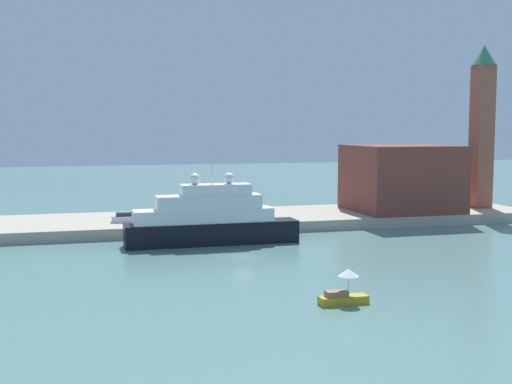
# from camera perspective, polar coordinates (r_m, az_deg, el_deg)

# --- Properties ---
(ground) EXTENTS (400.00, 400.00, 0.00)m
(ground) POSITION_cam_1_polar(r_m,az_deg,el_deg) (79.89, -1.13, -5.66)
(ground) COLOR slate
(quay_dock) EXTENTS (110.00, 19.24, 1.61)m
(quay_dock) POSITION_cam_1_polar(r_m,az_deg,el_deg) (104.42, -4.63, -2.56)
(quay_dock) COLOR #ADA38E
(quay_dock) RESTS_ON ground
(large_yacht) EXTENTS (23.35, 4.05, 11.51)m
(large_yacht) POSITION_cam_1_polar(r_m,az_deg,el_deg) (88.25, -4.02, -2.44)
(large_yacht) COLOR black
(large_yacht) RESTS_ON ground
(small_motorboat) EXTENTS (4.46, 1.87, 3.15)m
(small_motorboat) POSITION_cam_1_polar(r_m,az_deg,el_deg) (59.37, 7.64, -8.52)
(small_motorboat) COLOR #B7991E
(small_motorboat) RESTS_ON ground
(harbor_building) EXTENTS (16.56, 15.59, 11.04)m
(harbor_building) POSITION_cam_1_polar(r_m,az_deg,el_deg) (113.48, 12.50, 1.19)
(harbor_building) COLOR brown
(harbor_building) RESTS_ON quay_dock
(bell_tower) EXTENTS (4.07, 4.07, 28.15)m
(bell_tower) POSITION_cam_1_polar(r_m,az_deg,el_deg) (121.36, 19.02, 5.79)
(bell_tower) COLOR #93513D
(bell_tower) RESTS_ON quay_dock
(parked_car) EXTENTS (4.37, 1.87, 1.42)m
(parked_car) POSITION_cam_1_polar(r_m,az_deg,el_deg) (99.71, -11.20, -2.21)
(parked_car) COLOR silver
(parked_car) RESTS_ON quay_dock
(person_figure) EXTENTS (0.36, 0.36, 1.77)m
(person_figure) POSITION_cam_1_polar(r_m,az_deg,el_deg) (99.04, -8.81, -2.10)
(person_figure) COLOR #334C8C
(person_figure) RESTS_ON quay_dock
(mooring_bollard) EXTENTS (0.45, 0.45, 0.86)m
(mooring_bollard) POSITION_cam_1_polar(r_m,az_deg,el_deg) (96.38, -1.94, -2.48)
(mooring_bollard) COLOR black
(mooring_bollard) RESTS_ON quay_dock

